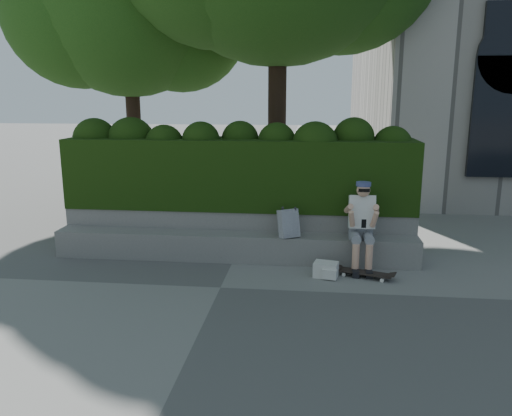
# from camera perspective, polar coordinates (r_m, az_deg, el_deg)

# --- Properties ---
(ground) EXTENTS (80.00, 80.00, 0.00)m
(ground) POSITION_cam_1_polar(r_m,az_deg,el_deg) (7.21, -4.09, -9.06)
(ground) COLOR slate
(ground) RESTS_ON ground
(bench_ledge) EXTENTS (6.00, 0.45, 0.45)m
(bench_ledge) POSITION_cam_1_polar(r_m,az_deg,el_deg) (8.30, -2.56, -4.44)
(bench_ledge) COLOR gray
(bench_ledge) RESTS_ON ground
(planter_wall) EXTENTS (6.00, 0.50, 0.75)m
(planter_wall) POSITION_cam_1_polar(r_m,az_deg,el_deg) (8.71, -2.09, -2.58)
(planter_wall) COLOR gray
(planter_wall) RESTS_ON ground
(hedge) EXTENTS (6.00, 1.00, 1.20)m
(hedge) POSITION_cam_1_polar(r_m,az_deg,el_deg) (8.72, -1.93, 4.00)
(hedge) COLOR black
(hedge) RESTS_ON planter_wall
(person) EXTENTS (0.40, 0.76, 1.38)m
(person) POSITION_cam_1_polar(r_m,az_deg,el_deg) (7.93, 12.00, -1.57)
(person) COLOR gray
(person) RESTS_ON ground
(skateboard) EXTENTS (0.84, 0.46, 0.09)m
(skateboard) POSITION_cam_1_polar(r_m,az_deg,el_deg) (7.73, 12.25, -7.25)
(skateboard) COLOR black
(skateboard) RESTS_ON ground
(backpack_plaid) EXTENTS (0.35, 0.30, 0.45)m
(backpack_plaid) POSITION_cam_1_polar(r_m,az_deg,el_deg) (8.00, 3.75, -1.77)
(backpack_plaid) COLOR #BCBDC2
(backpack_plaid) RESTS_ON bench_ledge
(backpack_ground) EXTENTS (0.40, 0.32, 0.23)m
(backpack_ground) POSITION_cam_1_polar(r_m,az_deg,el_deg) (7.64, 7.99, -6.98)
(backpack_ground) COLOR silver
(backpack_ground) RESTS_ON ground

